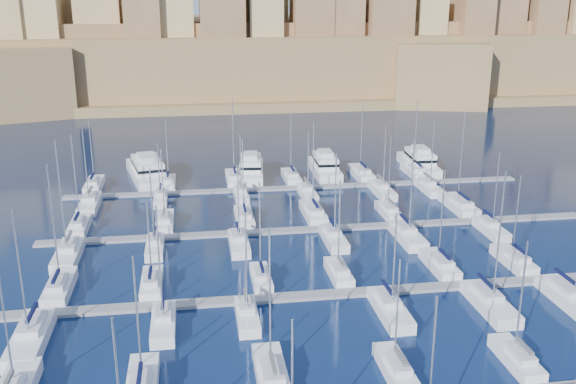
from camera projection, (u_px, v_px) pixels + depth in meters
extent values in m
plane|color=black|center=(337.00, 255.00, 88.01)|extent=(600.00, 600.00, 0.00)
cube|color=slate|center=(360.00, 292.00, 76.61)|extent=(84.00, 2.00, 0.40)
cube|color=slate|center=(323.00, 229.00, 97.40)|extent=(84.00, 2.00, 0.40)
cube|color=slate|center=(299.00, 188.00, 118.19)|extent=(84.00, 2.00, 0.40)
cylinder|color=#9EA0A8|center=(6.00, 327.00, 54.79)|extent=(0.18, 0.18, 11.36)
cube|color=#595B60|center=(6.00, 383.00, 54.20)|extent=(0.35, 3.92, 0.35)
cube|color=silver|center=(141.00, 382.00, 56.28)|extent=(1.90, 4.08, 0.70)
cylinder|color=#9EA0A8|center=(137.00, 318.00, 55.93)|extent=(0.18, 0.18, 11.75)
cube|color=black|center=(140.00, 374.00, 55.54)|extent=(0.35, 3.62, 0.35)
cube|color=white|center=(271.00, 376.00, 59.22)|extent=(2.76, 9.22, 1.66)
cube|color=silver|center=(272.00, 370.00, 58.00)|extent=(1.94, 4.15, 0.70)
cylinder|color=#9EA0A8|center=(270.00, 299.00, 57.40)|extent=(0.18, 0.18, 13.65)
cube|color=#595B60|center=(273.00, 363.00, 57.25)|extent=(0.35, 3.69, 0.35)
cube|color=white|center=(395.00, 370.00, 60.20)|extent=(2.33, 7.76, 1.59)
cube|color=silver|center=(399.00, 364.00, 59.13)|extent=(1.63, 3.49, 0.70)
cylinder|color=#9EA0A8|center=(397.00, 311.00, 58.82)|extent=(0.18, 0.18, 10.30)
cube|color=#595B60|center=(400.00, 356.00, 58.46)|extent=(0.35, 3.11, 0.35)
cube|color=white|center=(516.00, 360.00, 61.88)|extent=(2.30, 7.67, 1.58)
cube|color=silver|center=(521.00, 354.00, 60.82)|extent=(1.61, 3.45, 0.70)
cylinder|color=#9EA0A8|center=(521.00, 297.00, 60.34)|extent=(0.18, 0.18, 11.37)
cube|color=#595B60|center=(524.00, 346.00, 60.15)|extent=(0.35, 3.07, 0.35)
cylinder|color=#9EA0A8|center=(432.00, 370.00, 47.78)|extent=(0.18, 0.18, 12.18)
cube|color=white|center=(60.00, 288.00, 76.85)|extent=(2.83, 9.42, 1.67)
cube|color=silver|center=(57.00, 283.00, 75.61)|extent=(1.98, 4.24, 0.70)
cylinder|color=#9EA0A8|center=(53.00, 224.00, 74.92)|extent=(0.18, 0.18, 14.42)
cube|color=black|center=(56.00, 276.00, 74.86)|extent=(0.35, 3.77, 0.35)
cube|color=white|center=(152.00, 285.00, 77.89)|extent=(2.50, 8.32, 1.62)
cube|color=silver|center=(151.00, 279.00, 76.76)|extent=(1.75, 3.74, 0.70)
cylinder|color=#9EA0A8|center=(149.00, 241.00, 76.64)|extent=(0.18, 0.18, 9.51)
cube|color=black|center=(150.00, 272.00, 76.06)|extent=(0.35, 3.33, 0.35)
cube|color=white|center=(261.00, 279.00, 79.43)|extent=(2.27, 7.57, 1.58)
cube|color=silver|center=(262.00, 273.00, 78.38)|extent=(1.59, 3.41, 0.70)
cylinder|color=#9EA0A8|center=(260.00, 228.00, 77.85)|extent=(0.18, 0.18, 11.61)
cube|color=black|center=(262.00, 267.00, 77.71)|extent=(0.35, 3.03, 0.35)
cube|color=white|center=(339.00, 274.00, 80.96)|extent=(2.35, 7.82, 1.59)
cube|color=silver|center=(340.00, 268.00, 79.89)|extent=(1.64, 3.52, 0.70)
cylinder|color=#9EA0A8|center=(339.00, 224.00, 79.41)|extent=(0.18, 0.18, 11.46)
cube|color=#595B60|center=(341.00, 262.00, 79.21)|extent=(0.35, 3.13, 0.35)
cube|color=white|center=(439.00, 266.00, 83.35)|extent=(2.64, 8.81, 1.64)
cube|color=silver|center=(442.00, 260.00, 82.17)|extent=(1.85, 3.96, 0.70)
cylinder|color=#9EA0A8|center=(442.00, 215.00, 81.76)|extent=(0.18, 0.18, 11.95)
cube|color=black|center=(444.00, 254.00, 81.44)|extent=(0.35, 3.52, 0.35)
cube|color=white|center=(513.00, 261.00, 84.80)|extent=(2.64, 8.79, 1.64)
cube|color=silver|center=(517.00, 255.00, 83.63)|extent=(1.85, 3.96, 0.70)
cylinder|color=#9EA0A8|center=(517.00, 216.00, 83.38)|extent=(0.18, 0.18, 10.80)
cube|color=black|center=(520.00, 249.00, 82.90)|extent=(0.35, 3.52, 0.35)
cube|color=white|center=(31.00, 340.00, 65.34)|extent=(3.22, 10.72, 1.74)
cube|color=silver|center=(32.00, 324.00, 65.99)|extent=(2.25, 4.83, 0.70)
cylinder|color=#9EA0A8|center=(20.00, 275.00, 62.62)|extent=(0.18, 0.18, 13.27)
cube|color=black|center=(32.00, 313.00, 66.19)|extent=(0.35, 4.29, 0.35)
cube|color=white|center=(164.00, 325.00, 68.36)|extent=(2.51, 8.38, 1.62)
cube|color=silver|center=(163.00, 312.00, 68.81)|extent=(1.76, 3.77, 0.70)
cylinder|color=#9EA0A8|center=(159.00, 265.00, 65.84)|extent=(0.18, 0.18, 12.79)
cube|color=black|center=(163.00, 301.00, 68.89)|extent=(0.35, 3.35, 0.35)
cube|color=white|center=(247.00, 318.00, 69.96)|extent=(2.31, 7.71, 1.59)
cube|color=silver|center=(246.00, 305.00, 70.35)|extent=(1.62, 3.47, 0.70)
cylinder|color=#9EA0A8|center=(246.00, 265.00, 67.68)|extent=(0.18, 0.18, 11.38)
cube|color=#595B60|center=(246.00, 295.00, 70.40)|extent=(0.35, 3.08, 0.35)
cube|color=white|center=(390.00, 311.00, 71.40)|extent=(2.83, 9.43, 1.67)
cube|color=silver|center=(388.00, 297.00, 71.94)|extent=(1.98, 4.25, 0.70)
cylinder|color=#9EA0A8|center=(394.00, 261.00, 69.11)|extent=(0.18, 0.18, 10.85)
cube|color=black|center=(387.00, 287.00, 72.08)|extent=(0.35, 3.77, 0.35)
cube|color=white|center=(490.00, 305.00, 72.75)|extent=(3.02, 10.08, 1.70)
cube|color=silver|center=(487.00, 291.00, 73.34)|extent=(2.12, 4.53, 0.70)
cylinder|color=#9EA0A8|center=(499.00, 238.00, 69.80)|extent=(0.18, 0.18, 15.04)
cube|color=black|center=(486.00, 281.00, 73.51)|extent=(0.35, 4.03, 0.35)
cube|color=white|center=(571.00, 300.00, 73.82)|extent=(3.22, 10.73, 1.74)
cube|color=silver|center=(567.00, 287.00, 74.47)|extent=(2.25, 4.83, 0.70)
cube|color=black|center=(565.00, 276.00, 74.67)|extent=(0.35, 4.29, 0.35)
cube|color=white|center=(80.00, 227.00, 97.21)|extent=(2.65, 8.82, 1.64)
cube|color=silver|center=(78.00, 222.00, 96.03)|extent=(1.85, 3.97, 0.70)
cylinder|color=#9EA0A8|center=(75.00, 179.00, 95.42)|extent=(0.18, 0.18, 13.31)
cube|color=black|center=(77.00, 216.00, 95.30)|extent=(0.35, 3.53, 0.35)
cube|color=white|center=(165.00, 223.00, 99.00)|extent=(2.63, 8.76, 1.64)
cube|color=silver|center=(164.00, 218.00, 97.83)|extent=(1.84, 3.94, 0.70)
cylinder|color=#9EA0A8|center=(163.00, 184.00, 97.59)|extent=(0.18, 0.18, 10.77)
cube|color=#595B60|center=(164.00, 212.00, 97.11)|extent=(0.35, 3.51, 0.35)
cube|color=white|center=(244.00, 219.00, 100.85)|extent=(2.69, 8.97, 1.65)
cube|color=silver|center=(245.00, 213.00, 99.65)|extent=(1.88, 4.03, 0.70)
cylinder|color=#9EA0A8|center=(243.00, 176.00, 99.27)|extent=(0.18, 0.18, 11.94)
cube|color=black|center=(245.00, 208.00, 98.92)|extent=(0.35, 3.59, 0.35)
cube|color=white|center=(313.00, 214.00, 103.01)|extent=(3.05, 10.18, 1.71)
cube|color=silver|center=(315.00, 209.00, 101.69)|extent=(2.14, 4.58, 0.70)
cylinder|color=#9EA0A8|center=(313.00, 165.00, 101.15)|extent=(0.18, 0.18, 14.18)
cube|color=black|center=(315.00, 203.00, 100.90)|extent=(0.35, 4.07, 0.35)
cube|color=white|center=(388.00, 212.00, 103.79)|extent=(2.44, 8.12, 1.61)
cube|color=silver|center=(390.00, 207.00, 102.68)|extent=(1.71, 3.66, 0.70)
cylinder|color=#9EA0A8|center=(390.00, 172.00, 102.19)|extent=(0.18, 0.18, 11.84)
cube|color=#595B60|center=(391.00, 202.00, 101.99)|extent=(0.35, 3.25, 0.35)
cube|color=white|center=(459.00, 206.00, 106.70)|extent=(3.16, 10.54, 1.73)
cube|color=silver|center=(462.00, 201.00, 105.34)|extent=(2.21, 4.74, 0.70)
cylinder|color=#9EA0A8|center=(461.00, 157.00, 104.74)|extent=(0.18, 0.18, 14.95)
cube|color=black|center=(464.00, 196.00, 104.53)|extent=(0.35, 4.22, 0.35)
cube|color=white|center=(68.00, 256.00, 86.38)|extent=(3.05, 10.17, 1.71)
cube|color=silver|center=(69.00, 245.00, 86.98)|extent=(2.14, 4.58, 0.70)
cylinder|color=#9EA0A8|center=(61.00, 197.00, 83.41)|extent=(0.18, 0.18, 15.16)
cube|color=#595B60|center=(68.00, 236.00, 87.16)|extent=(0.35, 4.07, 0.35)
cube|color=white|center=(155.00, 248.00, 89.06)|extent=(2.40, 7.99, 1.60)
cube|color=silver|center=(155.00, 239.00, 89.47)|extent=(1.68, 3.59, 0.70)
cylinder|color=#9EA0A8|center=(152.00, 207.00, 86.83)|extent=(0.18, 0.18, 10.97)
cube|color=black|center=(155.00, 231.00, 89.54)|extent=(0.35, 3.19, 0.35)
cube|color=white|center=(239.00, 245.00, 90.33)|extent=(2.64, 8.80, 1.64)
cube|color=silver|center=(238.00, 235.00, 90.82)|extent=(1.85, 3.96, 0.70)
cylinder|color=#9EA0A8|center=(238.00, 203.00, 88.07)|extent=(0.18, 0.18, 10.91)
cube|color=black|center=(238.00, 227.00, 90.92)|extent=(0.35, 3.52, 0.35)
cube|color=white|center=(334.00, 240.00, 92.18)|extent=(2.70, 8.99, 1.65)
cube|color=silver|center=(333.00, 230.00, 92.69)|extent=(1.89, 4.04, 0.70)
cylinder|color=#9EA0A8|center=(335.00, 195.00, 89.73)|extent=(0.18, 0.18, 12.09)
cube|color=black|center=(332.00, 222.00, 92.80)|extent=(0.35, 3.59, 0.35)
cube|color=white|center=(407.00, 237.00, 93.23)|extent=(3.01, 10.04, 1.70)
cube|color=silver|center=(406.00, 227.00, 93.82)|extent=(2.11, 4.52, 0.70)
cylinder|color=#9EA0A8|center=(411.00, 187.00, 90.46)|extent=(0.18, 0.18, 13.83)
cube|color=black|center=(405.00, 219.00, 93.98)|extent=(0.35, 4.01, 0.35)
cube|color=white|center=(491.00, 230.00, 95.94)|extent=(2.50, 8.33, 1.62)
cube|color=silver|center=(489.00, 221.00, 96.38)|extent=(1.75, 3.75, 0.70)
cylinder|color=#9EA0A8|center=(496.00, 190.00, 93.64)|extent=(0.18, 0.18, 11.27)
cube|color=black|center=(488.00, 214.00, 96.47)|extent=(0.35, 3.33, 0.35)
cube|color=white|center=(94.00, 186.00, 118.14)|extent=(2.81, 9.38, 1.67)
cube|color=silver|center=(93.00, 181.00, 116.91)|extent=(1.97, 4.22, 0.70)
cylinder|color=#9EA0A8|center=(91.00, 149.00, 116.59)|extent=(0.18, 0.18, 11.87)
cube|color=black|center=(92.00, 176.00, 116.15)|extent=(0.35, 3.75, 0.35)
cube|color=white|center=(169.00, 184.00, 119.56)|extent=(2.48, 8.27, 1.61)
cube|color=silver|center=(168.00, 179.00, 118.44)|extent=(1.74, 3.72, 0.70)
cylinder|color=#9EA0A8|center=(167.00, 150.00, 118.10)|extent=(0.18, 0.18, 10.95)
cube|color=black|center=(168.00, 174.00, 117.74)|extent=(0.35, 3.31, 0.35)
cube|color=white|center=(234.00, 179.00, 122.15)|extent=(3.02, 10.05, 1.70)
cube|color=silver|center=(235.00, 175.00, 120.84)|extent=(2.11, 4.52, 0.70)
cylinder|color=#9EA0A8|center=(233.00, 136.00, 120.19)|extent=(0.18, 0.18, 14.79)
cube|color=black|center=(235.00, 170.00, 120.06)|extent=(0.35, 4.02, 0.35)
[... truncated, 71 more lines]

